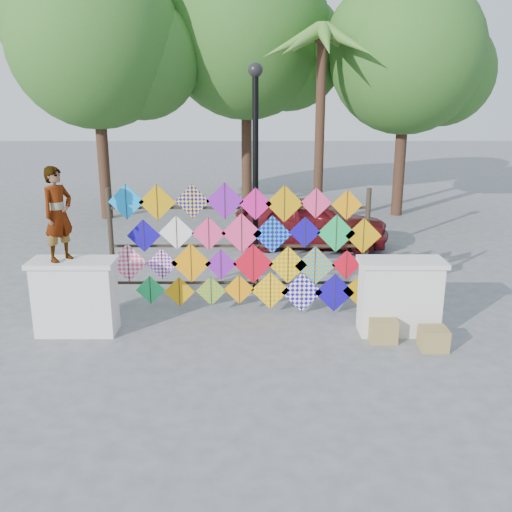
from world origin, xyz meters
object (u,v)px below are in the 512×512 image
Objects in this scene: vendor_woman at (58,214)px; lamppost at (255,158)px; sedan at (311,222)px; kite_rack at (246,249)px.

vendor_woman is 0.34× the size of lamppost.
lamppost reaches higher than sedan.
lamppost is (0.17, 1.27, 1.49)m from kite_rack.
kite_rack is 1.96m from lamppost.
lamppost is at bearing -24.64° from vendor_woman.
sedan is 4.21m from lamppost.
kite_rack is at bearing -42.28° from vendor_woman.
lamppost is (-1.46, -3.39, 2.02)m from sedan.
vendor_woman is at bearing -145.14° from lamppost.
vendor_woman is (-2.99, -0.93, 0.84)m from kite_rack.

